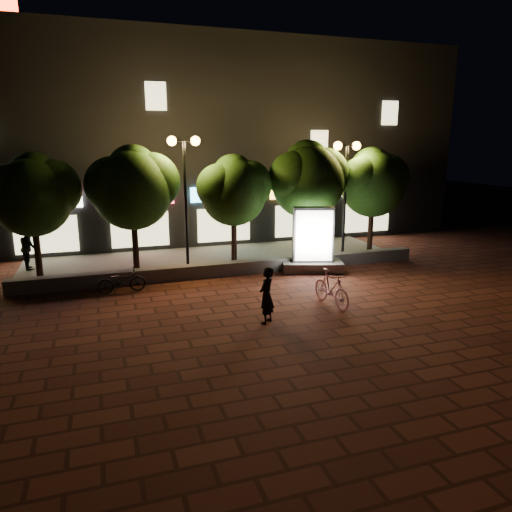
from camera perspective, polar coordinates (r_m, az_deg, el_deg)
name	(u,v)px	position (r m, az deg, el deg)	size (l,w,h in m)	color
ground	(266,307)	(14.91, 1.26, -6.21)	(80.00, 80.00, 0.00)	#5D291D
retaining_wall	(232,268)	(18.48, -2.93, -1.48)	(16.00, 0.45, 0.50)	slate
sidewalk	(216,259)	(20.88, -4.78, -0.34)	(16.00, 5.00, 0.08)	slate
building_block	(186,143)	(26.62, -8.45, 13.34)	(28.00, 8.12, 11.30)	black
tree_far_left	(33,192)	(18.87, -25.27, 6.96)	(3.36, 2.80, 4.63)	black
tree_left	(133,185)	(18.78, -14.57, 8.26)	(3.60, 3.00, 4.89)	black
tree_mid	(234,188)	(19.49, -2.64, 8.18)	(3.24, 2.70, 4.50)	black
tree_right	(309,177)	(20.61, 6.35, 9.38)	(3.72, 3.10, 5.07)	black
tree_far_right	(374,180)	(22.15, 13.96, 8.84)	(3.48, 2.90, 4.76)	black
street_lamp_left	(185,169)	(18.71, -8.58, 10.31)	(1.26, 0.36, 5.18)	black
street_lamp_right	(346,169)	(21.10, 10.80, 10.22)	(1.26, 0.36, 4.98)	black
ad_kiosk	(313,246)	(18.93, 6.83, 1.25)	(2.62, 1.85, 2.57)	slate
scooter_pink	(331,288)	(15.10, 9.05, -3.87)	(0.53, 1.88, 1.13)	#EEA0CF
rider	(267,295)	(13.44, 1.28, -4.75)	(0.60, 0.39, 1.65)	black
scooter_parked	(122,281)	(16.86, -15.88, -2.88)	(0.56, 1.61, 0.85)	black
pedestrian	(29,248)	(20.90, -25.64, 0.90)	(0.84, 0.65, 1.72)	black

